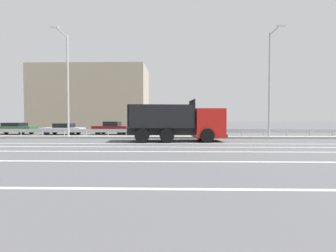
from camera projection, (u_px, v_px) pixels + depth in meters
ground_plane at (149, 140)px, 18.65m from camera, size 320.00×320.00×0.00m
lane_strip_0 at (176, 144)px, 15.59m from camera, size 67.85×0.16×0.01m
lane_strip_1 at (176, 147)px, 13.69m from camera, size 67.85×0.16×0.01m
lane_strip_2 at (176, 152)px, 11.70m from camera, size 67.85×0.16×0.01m
lane_strip_3 at (178, 162)px, 8.94m from camera, size 67.85×0.16×0.01m
lane_strip_4 at (181, 189)px, 5.39m from camera, size 67.85×0.16×0.01m
median_island at (151, 137)px, 20.27m from camera, size 37.32×1.10×0.18m
median_guardrail at (152, 131)px, 21.21m from camera, size 67.85×0.09×0.78m
dump_truck at (188, 125)px, 17.41m from camera, size 7.51×3.18×3.17m
median_road_sign at (146, 123)px, 20.24m from camera, size 0.81×0.16×2.59m
street_lamp_1 at (67, 81)px, 20.10m from camera, size 0.71×2.64×9.25m
street_lamp_2 at (270, 80)px, 19.71m from camera, size 0.70×2.23×9.33m
parked_car_2 at (14, 128)px, 25.52m from camera, size 4.84×2.05×1.32m
parked_car_3 at (63, 129)px, 25.11m from camera, size 4.48×1.88×1.26m
parked_car_4 at (112, 128)px, 25.41m from camera, size 4.07×2.04×1.46m
background_building_0 at (92, 98)px, 42.71m from camera, size 20.67×8.64×11.48m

